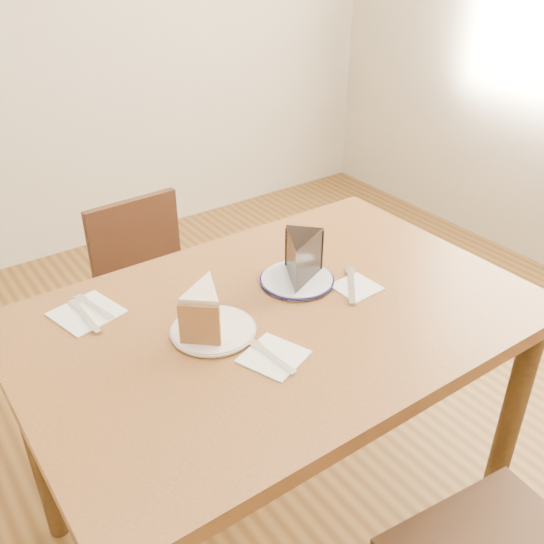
{
  "coord_description": "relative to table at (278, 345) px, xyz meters",
  "views": [
    {
      "loc": [
        -0.69,
        -0.95,
        1.56
      ],
      "look_at": [
        0.05,
        0.09,
        0.8
      ],
      "focal_mm": 40.0,
      "sensor_mm": 36.0,
      "label": 1
    }
  ],
  "objects": [
    {
      "name": "napkin_navy",
      "position": [
        0.22,
        -0.03,
        0.1
      ],
      "size": [
        0.11,
        0.11,
        0.0
      ],
      "primitive_type": "cube",
      "rotation": [
        0.0,
        0.0,
        0.04
      ],
      "color": "white",
      "rests_on": "table"
    },
    {
      "name": "fork_cream",
      "position": [
        -0.11,
        -0.13,
        0.1
      ],
      "size": [
        0.03,
        0.14,
        0.0
      ],
      "primitive_type": "cube",
      "rotation": [
        0.0,
        0.0,
        0.09
      ],
      "color": "silver",
      "rests_on": "napkin_cream"
    },
    {
      "name": "table",
      "position": [
        0.0,
        0.0,
        0.0
      ],
      "size": [
        1.2,
        0.8,
        0.75
      ],
      "color": "#593418",
      "rests_on": "ground"
    },
    {
      "name": "fork_spare",
      "position": [
        -0.35,
        0.26,
        0.1
      ],
      "size": [
        0.05,
        0.14,
        0.0
      ],
      "primitive_type": "cube",
      "rotation": [
        0.0,
        0.0,
        0.23
      ],
      "color": "silver",
      "rests_on": "napkin_spare"
    },
    {
      "name": "napkin_cream",
      "position": [
        -0.11,
        -0.13,
        0.1
      ],
      "size": [
        0.15,
        0.15,
        0.0
      ],
      "primitive_type": "cube",
      "rotation": [
        0.0,
        0.0,
        0.36
      ],
      "color": "white",
      "rests_on": "table"
    },
    {
      "name": "plate_navy",
      "position": [
        0.12,
        0.08,
        0.1
      ],
      "size": [
        0.18,
        0.18,
        0.01
      ],
      "primitive_type": "cylinder",
      "color": "white",
      "rests_on": "table"
    },
    {
      "name": "chocolate_cake",
      "position": [
        0.12,
        0.07,
        0.16
      ],
      "size": [
        0.16,
        0.16,
        0.11
      ],
      "primitive_type": null,
      "rotation": [
        0.0,
        0.0,
        2.33
      ],
      "color": "black",
      "rests_on": "plate_navy"
    },
    {
      "name": "ground",
      "position": [
        0.0,
        0.0,
        -0.65
      ],
      "size": [
        4.0,
        4.0,
        0.0
      ],
      "primitive_type": "plane",
      "color": "#4F3215",
      "rests_on": "ground"
    },
    {
      "name": "chair_far",
      "position": [
        -0.03,
        0.66,
        -0.23
      ],
      "size": [
        0.39,
        0.39,
        0.76
      ],
      "rotation": [
        0.0,
        0.0,
        3.18
      ],
      "color": "black",
      "rests_on": "ground"
    },
    {
      "name": "knife_spare",
      "position": [
        -0.38,
        0.24,
        0.1
      ],
      "size": [
        0.02,
        0.16,
        0.0
      ],
      "primitive_type": "cube",
      "rotation": [
        0.0,
        0.0,
        0.02
      ],
      "color": "silver",
      "rests_on": "napkin_spare"
    },
    {
      "name": "carrot_cake",
      "position": [
        -0.17,
        0.03,
        0.16
      ],
      "size": [
        0.14,
        0.15,
        0.1
      ],
      "primitive_type": null,
      "rotation": [
        0.0,
        0.0,
        -0.73
      ],
      "color": "#F7E6CC",
      "rests_on": "plate_cream"
    },
    {
      "name": "plate_cream",
      "position": [
        -0.17,
        0.02,
        0.1
      ],
      "size": [
        0.18,
        0.18,
        0.01
      ],
      "primitive_type": "cylinder",
      "color": "white",
      "rests_on": "table"
    },
    {
      "name": "knife_navy",
      "position": [
        0.21,
        -0.02,
        0.1
      ],
      "size": [
        0.12,
        0.14,
        0.0
      ],
      "primitive_type": "cube",
      "rotation": [
        0.0,
        0.0,
        -0.7
      ],
      "color": "silver",
      "rests_on": "napkin_navy"
    },
    {
      "name": "napkin_spare",
      "position": [
        -0.37,
        0.26,
        0.1
      ],
      "size": [
        0.17,
        0.17,
        0.0
      ],
      "primitive_type": "cube",
      "rotation": [
        0.0,
        0.0,
        0.23
      ],
      "color": "white",
      "rests_on": "table"
    }
  ]
}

